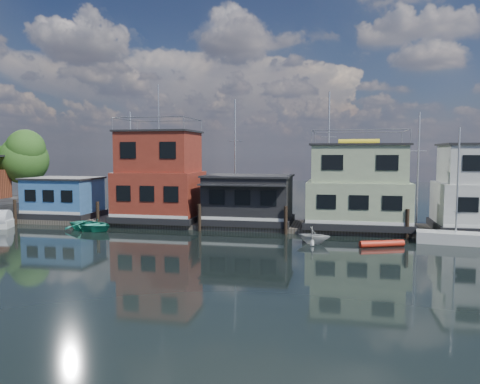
% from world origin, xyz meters
% --- Properties ---
extents(ground, '(160.00, 160.00, 0.00)m').
position_xyz_m(ground, '(0.00, 0.00, 0.00)').
color(ground, black).
rests_on(ground, ground).
extents(dock, '(48.00, 5.00, 0.40)m').
position_xyz_m(dock, '(0.00, 12.00, 0.20)').
color(dock, '#595147').
rests_on(dock, ground).
extents(houseboat_blue, '(6.40, 4.90, 3.66)m').
position_xyz_m(houseboat_blue, '(-18.00, 12.00, 2.21)').
color(houseboat_blue, black).
rests_on(houseboat_blue, dock).
extents(houseboat_red, '(7.40, 5.90, 11.86)m').
position_xyz_m(houseboat_red, '(-8.50, 12.00, 4.10)').
color(houseboat_red, black).
rests_on(houseboat_red, dock).
extents(houseboat_dark, '(7.40, 6.10, 4.06)m').
position_xyz_m(houseboat_dark, '(-0.50, 11.98, 2.42)').
color(houseboat_dark, black).
rests_on(houseboat_dark, dock).
extents(houseboat_green, '(8.40, 5.90, 7.03)m').
position_xyz_m(houseboat_green, '(8.50, 12.00, 3.55)').
color(houseboat_green, black).
rests_on(houseboat_green, dock).
extents(pilings, '(42.28, 0.28, 2.20)m').
position_xyz_m(pilings, '(-0.33, 9.20, 1.10)').
color(pilings, '#2D2116').
rests_on(pilings, ground).
extents(background_masts, '(36.40, 0.16, 12.00)m').
position_xyz_m(background_masts, '(4.76, 18.00, 5.55)').
color(background_masts, silver).
rests_on(background_masts, ground).
extents(day_sailer, '(5.30, 2.37, 8.08)m').
position_xyz_m(day_sailer, '(15.04, 7.84, 0.46)').
color(day_sailer, silver).
rests_on(day_sailer, ground).
extents(red_kayak, '(3.06, 1.59, 0.46)m').
position_xyz_m(red_kayak, '(9.91, 5.58, 0.23)').
color(red_kayak, red).
rests_on(red_kayak, ground).
extents(dinghy_white, '(2.62, 2.37, 1.21)m').
position_xyz_m(dinghy_white, '(5.33, 5.78, 0.61)').
color(dinghy_white, silver).
rests_on(dinghy_white, ground).
extents(dinghy_teal, '(5.28, 4.63, 0.91)m').
position_xyz_m(dinghy_teal, '(-12.69, 7.67, 0.45)').
color(dinghy_teal, teal).
rests_on(dinghy_teal, ground).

